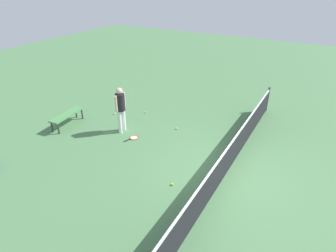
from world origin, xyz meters
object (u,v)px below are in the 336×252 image
at_px(player_near_side, 120,106).
at_px(tennis_ball_midcourt, 145,112).
at_px(tennis_racket_near_player, 133,138).
at_px(tennis_ball_baseline, 115,114).
at_px(tennis_ball_by_net, 172,184).
at_px(courtside_bench, 67,115).
at_px(tennis_ball_near_player, 177,128).

relative_size(player_near_side, tennis_ball_midcourt, 25.76).
xyz_separation_m(tennis_racket_near_player, tennis_ball_baseline, (-1.21, -1.81, 0.02)).
bearing_deg(tennis_ball_by_net, courtside_bench, -102.46).
bearing_deg(courtside_bench, tennis_ball_baseline, 149.72).
bearing_deg(tennis_ball_baseline, tennis_racket_near_player, 56.32).
xyz_separation_m(tennis_ball_baseline, courtside_bench, (1.63, -0.95, 0.38)).
distance_m(tennis_racket_near_player, tennis_ball_by_net, 2.90).
bearing_deg(player_near_side, tennis_ball_midcourt, -176.10).
distance_m(player_near_side, tennis_ball_midcourt, 1.98).
relative_size(tennis_ball_by_net, tennis_ball_midcourt, 1.00).
xyz_separation_m(player_near_side, tennis_racket_near_player, (0.24, 0.66, -1.00)).
relative_size(player_near_side, tennis_racket_near_player, 2.80).
relative_size(tennis_racket_near_player, courtside_bench, 0.40).
distance_m(tennis_ball_near_player, tennis_ball_baseline, 2.85).
relative_size(tennis_ball_by_net, tennis_ball_baseline, 1.00).
height_order(player_near_side, courtside_bench, player_near_side).
xyz_separation_m(tennis_racket_near_player, courtside_bench, (0.42, -2.77, 0.40)).
height_order(tennis_ball_near_player, courtside_bench, courtside_bench).
bearing_deg(tennis_racket_near_player, tennis_ball_baseline, -123.68).
xyz_separation_m(tennis_ball_midcourt, courtside_bench, (2.38, -1.99, 0.38)).
bearing_deg(tennis_ball_baseline, tennis_ball_midcourt, 125.92).
bearing_deg(tennis_racket_near_player, tennis_ball_by_net, 57.22).
distance_m(tennis_ball_midcourt, tennis_ball_baseline, 1.28).
bearing_deg(tennis_ball_midcourt, tennis_ball_by_net, 42.40).
distance_m(tennis_ball_by_net, tennis_ball_baseline, 5.09).
bearing_deg(tennis_racket_near_player, tennis_ball_midcourt, -158.24).
height_order(tennis_ball_midcourt, courtside_bench, courtside_bench).
relative_size(player_near_side, tennis_ball_near_player, 25.76).
bearing_deg(tennis_ball_by_net, tennis_ball_midcourt, -137.60).
bearing_deg(tennis_racket_near_player, player_near_side, -109.79).
bearing_deg(player_near_side, tennis_ball_by_net, 59.75).
relative_size(tennis_racket_near_player, tennis_ball_near_player, 9.18).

